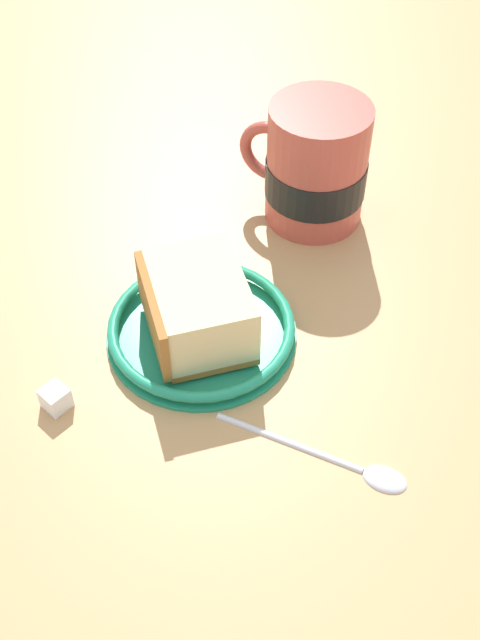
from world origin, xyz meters
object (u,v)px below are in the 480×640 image
Objects in this scene: cake_slice at (196,304)px; small_plate at (200,327)px; teaspoon at (350,463)px; tea_mug at (315,166)px; sugar_cube at (55,398)px.

small_plate is at bearing -3.02° from cake_slice.
small_plate is 1.56× the size of cake_slice.
cake_slice is 16.02cm from teaspoon.
small_plate is 2.57cm from cake_slice.
teaspoon is at bearing -68.05° from small_plate.
teaspoon is (-7.63, -24.81, -4.80)cm from tea_mug.
small_plate is 8.40× the size of sugar_cube.
teaspoon is (6.11, -14.51, -2.94)cm from cake_slice.
small_plate is 12.03cm from sugar_cube.
small_plate reaches higher than teaspoon.
cake_slice reaches higher than small_plate.
sugar_cube is (-11.60, -3.19, 0.13)cm from small_plate.
tea_mug is (13.47, 10.31, 4.41)cm from small_plate.
sugar_cube is at bearing -164.21° from cake_slice.
small_plate is 17.53cm from tea_mug.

